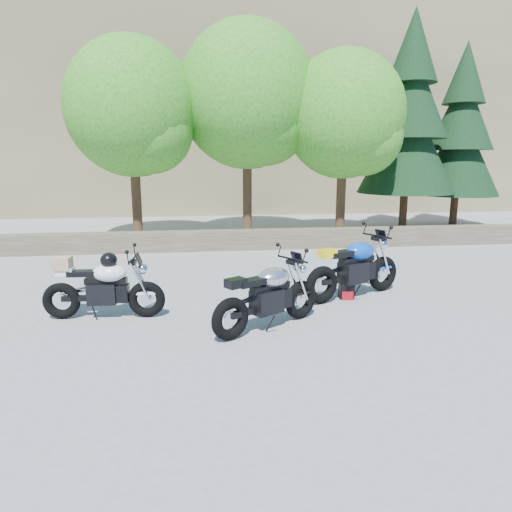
# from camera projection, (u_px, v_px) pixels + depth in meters

# --- Properties ---
(ground) EXTENTS (90.00, 90.00, 0.00)m
(ground) POSITION_uv_depth(u_px,v_px,m) (252.00, 318.00, 6.87)
(ground) COLOR gray
(ground) RESTS_ON ground
(stone_wall) EXTENTS (22.00, 0.55, 0.50)m
(stone_wall) POSITION_uv_depth(u_px,v_px,m) (227.00, 240.00, 12.16)
(stone_wall) COLOR #493F30
(stone_wall) RESTS_ON ground
(hillside) EXTENTS (80.00, 30.00, 15.00)m
(hillside) POSITION_uv_depth(u_px,v_px,m) (246.00, 87.00, 32.87)
(hillside) COLOR brown
(hillside) RESTS_ON ground
(tree_decid_left) EXTENTS (3.67, 3.67, 5.62)m
(tree_decid_left) POSITION_uv_depth(u_px,v_px,m) (135.00, 113.00, 12.74)
(tree_decid_left) COLOR #382314
(tree_decid_left) RESTS_ON ground
(tree_decid_mid) EXTENTS (4.08, 4.08, 6.24)m
(tree_decid_mid) POSITION_uv_depth(u_px,v_px,m) (251.00, 101.00, 13.47)
(tree_decid_mid) COLOR #382314
(tree_decid_mid) RESTS_ON ground
(tree_decid_right) EXTENTS (3.54, 3.54, 5.41)m
(tree_decid_right) POSITION_uv_depth(u_px,v_px,m) (348.00, 120.00, 13.35)
(tree_decid_right) COLOR #382314
(tree_decid_right) RESTS_ON ground
(conifer_near) EXTENTS (3.17, 3.17, 7.06)m
(conifer_near) POSITION_uv_depth(u_px,v_px,m) (409.00, 118.00, 14.86)
(conifer_near) COLOR #382314
(conifer_near) RESTS_ON ground
(conifer_far) EXTENTS (2.82, 2.82, 6.27)m
(conifer_far) POSITION_uv_depth(u_px,v_px,m) (461.00, 133.00, 15.81)
(conifer_far) COLOR #382314
(conifer_far) RESTS_ON ground
(silver_bike) EXTENTS (1.68, 1.14, 0.95)m
(silver_bike) POSITION_uv_depth(u_px,v_px,m) (268.00, 297.00, 6.39)
(silver_bike) COLOR black
(silver_bike) RESTS_ON ground
(white_bike) EXTENTS (1.82, 0.58, 1.01)m
(white_bike) POSITION_uv_depth(u_px,v_px,m) (103.00, 286.00, 6.81)
(white_bike) COLOR black
(white_bike) RESTS_ON ground
(blue_bike) EXTENTS (1.96, 1.03, 1.05)m
(blue_bike) POSITION_uv_depth(u_px,v_px,m) (355.00, 268.00, 7.87)
(blue_bike) COLOR black
(blue_bike) RESTS_ON ground
(backpack) EXTENTS (0.27, 0.23, 0.34)m
(backpack) POSITION_uv_depth(u_px,v_px,m) (346.00, 289.00, 7.84)
(backpack) COLOR black
(backpack) RESTS_ON ground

